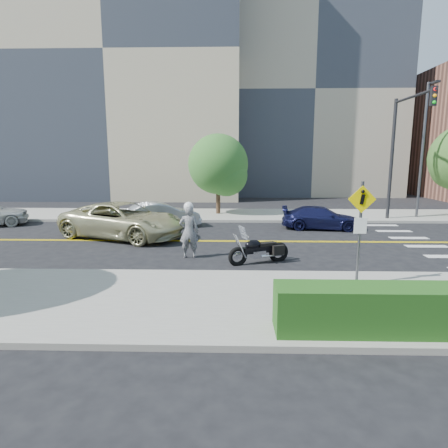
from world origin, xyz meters
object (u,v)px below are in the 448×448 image
object	(u,v)px
parked_car_silver	(160,215)
parked_car_blue	(321,218)
motorcyclist	(189,230)
motorcycle	(259,244)
suv	(123,220)
pedestrian_sign	(360,223)

from	to	relation	value
parked_car_silver	parked_car_blue	bearing A→B (deg)	-113.73
motorcyclist	parked_car_blue	bearing A→B (deg)	-139.12
motorcycle	parked_car_silver	size ratio (longest dim) A/B	0.54
suv	parked_car_silver	size ratio (longest dim) A/B	1.43
motorcycle	suv	size ratio (longest dim) A/B	0.38
suv	pedestrian_sign	bearing A→B (deg)	-106.64
motorcyclist	parked_car_blue	distance (m)	8.78
motorcycle	parked_car_silver	bearing A→B (deg)	103.29
motorcyclist	parked_car_blue	world-z (taller)	motorcyclist
pedestrian_sign	motorcyclist	distance (m)	6.36
motorcycle	parked_car_silver	distance (m)	8.37
parked_car_silver	parked_car_blue	world-z (taller)	parked_car_silver
pedestrian_sign	parked_car_silver	xyz separation A→B (m)	(-7.57, 9.51, -1.26)
suv	parked_car_blue	xyz separation A→B (m)	(9.97, 2.47, -0.24)
motorcycle	suv	world-z (taller)	suv
suv	parked_car_silver	distance (m)	2.86
pedestrian_sign	motorcyclist	world-z (taller)	pedestrian_sign
motorcycle	parked_car_blue	distance (m)	7.68
parked_car_blue	motorcycle	bearing A→B (deg)	157.01
suv	motorcycle	bearing A→B (deg)	-102.69
motorcyclist	parked_car_silver	xyz separation A→B (m)	(-2.29, 6.08, -0.37)
pedestrian_sign	parked_car_silver	distance (m)	12.22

